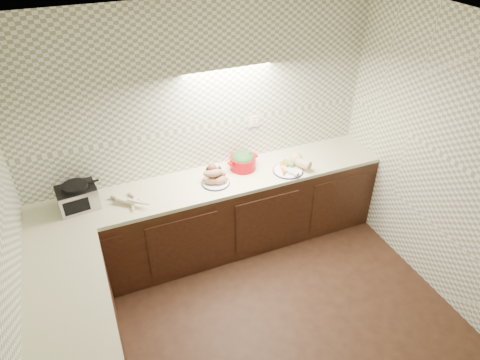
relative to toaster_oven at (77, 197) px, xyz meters
name	(u,v)px	position (x,y,z in m)	size (l,w,h in m)	color
room	(290,209)	(1.30, -1.58, 0.61)	(3.60, 3.60, 2.60)	black
counter	(175,289)	(0.62, -0.90, -0.56)	(3.60, 3.60, 0.90)	black
toaster_oven	(77,197)	(0.00, 0.00, 0.00)	(0.37, 0.30, 0.24)	black
parsnip_pile	(134,200)	(0.48, -0.12, -0.09)	(0.30, 0.30, 0.07)	#F6EEC4
sweet_potato_plate	(215,178)	(1.29, -0.12, -0.06)	(0.29, 0.29, 0.17)	#111239
onion_bowl	(213,170)	(1.33, 0.04, -0.07)	(0.16, 0.16, 0.13)	black
dutch_oven	(243,161)	(1.65, 0.02, -0.02)	(0.34, 0.31, 0.19)	#AA000A
veg_plate	(292,164)	(2.13, -0.17, -0.06)	(0.41, 0.40, 0.15)	#111239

